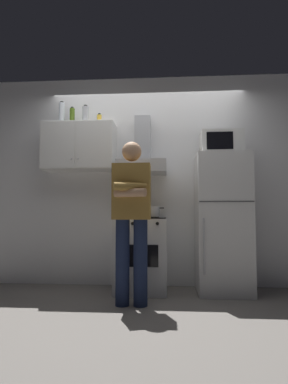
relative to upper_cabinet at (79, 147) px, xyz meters
name	(u,v)px	position (x,y,z in m)	size (l,w,h in m)	color
ground_plane	(144,297)	(0.85, -0.37, -1.75)	(7.00, 7.00, 0.00)	slate
back_wall_tiled	(147,180)	(0.85, 0.23, -0.40)	(4.80, 0.10, 2.70)	white
upper_cabinet	(79,147)	(0.00, 0.00, 0.00)	(0.90, 0.37, 0.60)	white
stove_oven	(141,254)	(0.80, -0.13, -1.32)	(0.60, 0.62, 0.87)	silver
range_hood	(142,158)	(0.80, 0.00, -0.15)	(0.60, 0.44, 0.75)	#B7BABF
refrigerator	(222,223)	(1.75, -0.12, -0.95)	(0.60, 0.62, 1.60)	silver
microwave	(221,144)	(1.75, -0.11, -0.01)	(0.48, 0.37, 0.28)	silver
person_standing	(132,214)	(0.75, -0.73, -0.85)	(0.38, 0.33, 1.64)	#192342
cooking_pot	(152,212)	(0.93, -0.24, -0.82)	(0.28, 0.18, 0.12)	#B7BABF
bottle_olive_oil	(72,116)	(-0.10, 0.02, 0.41)	(0.06, 0.06, 0.23)	#4C6B19
bottle_spice_jar	(99,119)	(0.26, -0.01, 0.36)	(0.06, 0.06, 0.12)	gold
bottle_canister_steel	(86,115)	(0.08, -0.02, 0.41)	(0.08, 0.08, 0.23)	#B2B5BA
bottle_vodka_clear	(62,114)	(-0.25, 0.04, 0.45)	(0.08, 0.08, 0.31)	silver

